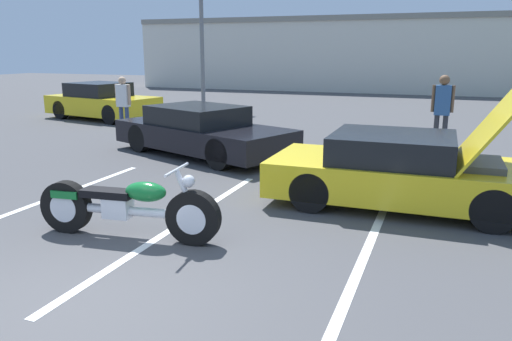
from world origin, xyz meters
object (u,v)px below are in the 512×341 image
(show_car_hood_open, at_px, (403,171))
(parked_car_left_row, at_px, (102,102))
(parked_car_right_row, at_px, (202,131))
(spectator_near_motorcycle, at_px, (442,106))
(motorcycle, at_px, (127,207))
(light_pole, at_px, (203,21))
(spectator_by_show_car, at_px, (123,100))

(show_car_hood_open, distance_m, parked_car_left_row, 13.07)
(parked_car_right_row, relative_size, spectator_near_motorcycle, 2.64)
(spectator_near_motorcycle, bearing_deg, show_car_hood_open, -95.52)
(motorcycle, height_order, show_car_hood_open, show_car_hood_open)
(motorcycle, height_order, parked_car_right_row, parked_car_right_row)
(show_car_hood_open, bearing_deg, parked_car_right_row, 152.31)
(light_pole, relative_size, show_car_hood_open, 1.60)
(motorcycle, distance_m, show_car_hood_open, 4.26)
(light_pole, bearing_deg, show_car_hood_open, -52.07)
(light_pole, xyz_separation_m, parked_car_right_row, (4.87, -9.94, -3.13))
(light_pole, xyz_separation_m, show_car_hood_open, (9.68, -12.42, -3.12))
(motorcycle, height_order, parked_car_left_row, parked_car_left_row)
(parked_car_right_row, bearing_deg, show_car_hood_open, -5.84)
(motorcycle, bearing_deg, parked_car_left_row, 122.66)
(parked_car_right_row, distance_m, parked_car_left_row, 7.68)
(parked_car_right_row, bearing_deg, light_pole, 137.56)
(spectator_near_motorcycle, bearing_deg, parked_car_left_row, 169.83)
(light_pole, distance_m, show_car_hood_open, 16.06)
(show_car_hood_open, bearing_deg, spectator_near_motorcycle, 84.09)
(motorcycle, bearing_deg, show_car_hood_open, 33.84)
(parked_car_left_row, xyz_separation_m, spectator_by_show_car, (2.78, -2.59, 0.39))
(spectator_near_motorcycle, distance_m, spectator_by_show_car, 8.79)
(motorcycle, relative_size, parked_car_left_row, 0.58)
(spectator_by_show_car, bearing_deg, parked_car_right_row, -27.98)
(parked_car_right_row, relative_size, parked_car_left_row, 1.11)
(parked_car_right_row, height_order, spectator_near_motorcycle, spectator_near_motorcycle)
(light_pole, distance_m, parked_car_right_row, 11.50)
(motorcycle, bearing_deg, spectator_near_motorcycle, 57.56)
(light_pole, height_order, spectator_near_motorcycle, light_pole)
(light_pole, height_order, spectator_by_show_car, light_pole)
(light_pole, relative_size, spectator_by_show_car, 3.93)
(parked_car_left_row, height_order, spectator_near_motorcycle, spectator_near_motorcycle)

